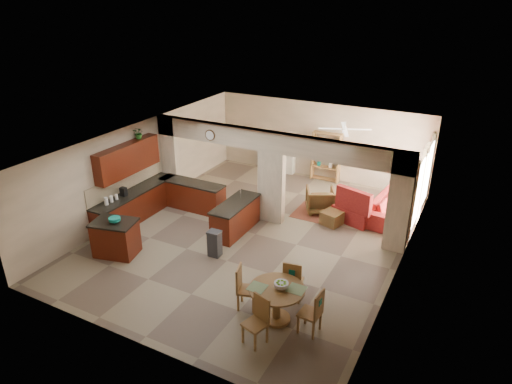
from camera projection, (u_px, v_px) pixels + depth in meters
The scene contains 39 objects.
floor at pixel (256, 234), 13.15m from camera, with size 10.00×10.00×0.00m, color #7A6D55.
ceiling at pixel (256, 141), 12.01m from camera, with size 10.00×10.00×0.00m, color white.
wall_back at pixel (319, 141), 16.62m from camera, with size 8.00×8.00×0.00m, color beige.
wall_front at pixel (131, 285), 8.54m from camera, with size 8.00×8.00×0.00m, color beige.
wall_left at pixel (143, 166), 14.28m from camera, with size 10.00×10.00×0.00m, color beige.
wall_right at pixel (404, 221), 10.88m from camera, with size 10.00×10.00×0.00m, color beige.
partition_left_pier at pixel (170, 158), 14.96m from camera, with size 0.60×0.25×2.80m, color beige.
partition_center_pier at pixel (271, 187), 13.51m from camera, with size 0.80×0.25×2.20m, color beige.
partition_right_pier at pixel (400, 203), 11.82m from camera, with size 0.60×0.25×2.80m, color beige.
partition_header at pixel (272, 142), 12.94m from camera, with size 8.00×0.25×0.60m, color beige.
kitchen_counter at pixel (159, 200), 14.15m from camera, with size 2.52×3.29×1.48m.
upper_cabinets at pixel (128, 159), 13.35m from camera, with size 0.35×2.40×0.90m, color #401807.
peninsula at pixel (235, 217), 13.13m from camera, with size 0.70×1.85×0.91m.
wall_clock at pixel (210, 135), 13.69m from camera, with size 0.34×0.34×0.03m, color #52371B.
rug at pixel (320, 214), 14.34m from camera, with size 1.60×1.30×0.01m, color brown.
fireplace at pixel (277, 156), 17.49m from camera, with size 1.60×0.35×1.20m.
shelving_unit at pixel (326, 157), 16.53m from camera, with size 1.00×0.32×1.80m, color olive.
window_a at pixel (418, 194), 12.84m from camera, with size 0.02×0.90×1.90m, color white.
window_b at pixel (428, 174), 14.21m from camera, with size 0.02×0.90×1.90m, color white.
glazed_door at pixel (422, 188), 13.59m from camera, with size 0.02×0.70×2.10m, color white.
drape_a_left at pixel (413, 201), 12.37m from camera, with size 0.10×0.28×2.30m, color #451C1B.
drape_a_right at pixel (420, 186), 13.34m from camera, with size 0.10×0.28×2.30m, color #451C1B.
drape_b_left at pixel (423, 180), 13.74m from camera, with size 0.10×0.28×2.30m, color #451C1B.
drape_b_right at pixel (429, 167), 14.71m from camera, with size 0.10×0.28×2.30m, color #451C1B.
ceiling_fan at pixel (345, 129), 13.90m from camera, with size 1.00×1.00×0.10m, color white.
kitchen_island at pixel (116, 238), 11.99m from camera, with size 1.27×1.03×0.96m.
teal_bowl at pixel (115, 220), 11.72m from camera, with size 0.30×0.30×0.14m, color #12806E.
trash_can at pixel (215, 244), 11.97m from camera, with size 0.31×0.27×0.67m, color #2C2C2E.
dining_table at pixel (277, 299), 9.55m from camera, with size 1.18×1.18×0.80m.
fruit_bowl at pixel (281, 285), 9.40m from camera, with size 0.30×0.30×0.16m, color #68B727.
sofa at pixel (396, 206), 14.00m from camera, with size 1.01×2.58×0.75m, color maroon.
chaise at pixel (356, 213), 13.88m from camera, with size 1.15×0.94×0.46m, color maroon.
armchair at pixel (320, 200), 14.35m from camera, with size 0.84×0.87×0.79m, color maroon.
ottoman at pixel (332, 218), 13.65m from camera, with size 0.55×0.55×0.40m, color maroon.
plant at pixel (139, 133), 13.57m from camera, with size 0.32×0.28×0.35m, color #1B5316.
chair_north at pixel (293, 280), 10.15m from camera, with size 0.49×0.49×1.02m.
chair_east at pixel (314, 311), 9.16m from camera, with size 0.45×0.45×1.02m.
chair_south at pixel (258, 318), 8.96m from camera, with size 0.52×0.52×1.02m.
chair_west at pixel (244, 286), 9.94m from camera, with size 0.52×0.52×1.02m.
Camera 1 is at (5.37, -10.19, 6.48)m, focal length 32.00 mm.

